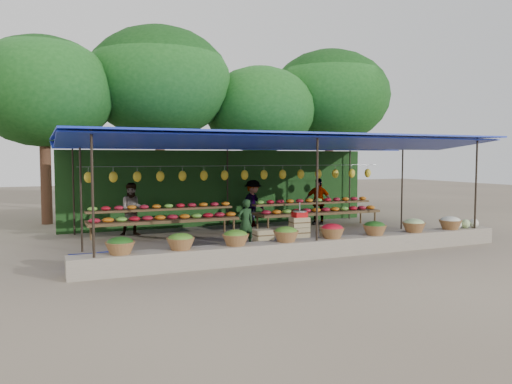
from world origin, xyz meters
name	(u,v)px	position (x,y,z in m)	size (l,w,h in m)	color
ground	(264,239)	(0.00, 0.00, 0.00)	(60.00, 60.00, 0.00)	#685B4C
stone_curb	(313,248)	(0.00, -2.75, 0.20)	(10.60, 0.55, 0.40)	slate
stall_canopy	(263,142)	(0.00, 0.06, 2.68)	(10.80, 6.60, 2.82)	black
produce_baskets	(310,233)	(-0.10, -2.75, 0.56)	(8.98, 0.58, 0.34)	brown
netting_backdrop	(225,188)	(0.00, 3.15, 1.25)	(10.60, 0.06, 2.50)	#1F4B1A
tree_row	(211,95)	(0.50, 6.09, 4.70)	(16.51, 5.50, 7.12)	#3E2716
fruit_table_left	(164,216)	(-2.49, 1.35, 0.61)	(4.21, 0.95, 0.93)	#49351D
fruit_table_right	(317,209)	(2.51, 1.35, 0.61)	(4.21, 0.95, 0.93)	#49351D
crate_counter	(298,235)	(0.26, -1.55, 0.31)	(2.37, 0.37, 0.77)	#9E845A
weighing_scale	(300,214)	(0.29, -1.55, 0.86)	(0.35, 0.35, 0.37)	#B70E10
vendor_seated	(246,223)	(-0.91, -0.90, 0.61)	(0.44, 0.29, 1.22)	#173418
customer_left	(133,209)	(-3.24, 2.04, 0.77)	(0.75, 0.58, 1.54)	slate
customer_mid	(253,203)	(0.72, 2.45, 0.76)	(0.99, 0.57, 1.53)	slate
customer_right	(318,201)	(2.91, 1.98, 0.79)	(0.92, 0.38, 1.58)	slate
blue_crate_front	(80,262)	(-4.98, -1.93, 0.14)	(0.48, 0.34, 0.29)	navy
blue_crate_back	(110,260)	(-4.39, -1.96, 0.15)	(0.50, 0.36, 0.30)	navy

